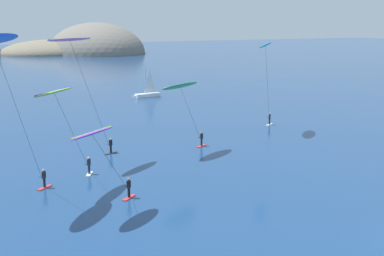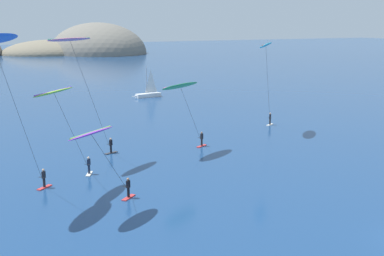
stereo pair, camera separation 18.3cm
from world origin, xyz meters
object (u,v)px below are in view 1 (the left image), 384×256
kitesurfer_green (182,90)px  kitesurfer_pink (74,51)px  kitesurfer_cyan (266,52)px  kitesurfer_lime (58,100)px  kitesurfer_purple (96,139)px  sailboat_near (146,94)px

kitesurfer_green → kitesurfer_pink: 11.78m
kitesurfer_cyan → kitesurfer_lime: bearing=-159.1°
kitesurfer_purple → kitesurfer_lime: 6.90m
kitesurfer_cyan → sailboat_near: bearing=94.7°
kitesurfer_lime → kitesurfer_pink: (3.13, 6.89, 3.48)m
kitesurfer_green → kitesurfer_lime: kitesurfer_lime is taller
sailboat_near → kitesurfer_pink: 44.97m
sailboat_near → kitesurfer_pink: kitesurfer_pink is taller
sailboat_near → kitesurfer_purple: 56.72m
kitesurfer_purple → kitesurfer_pink: 14.59m
kitesurfer_cyan → kitesurfer_green: bearing=-162.0°
kitesurfer_green → kitesurfer_lime: bearing=-156.4°
kitesurfer_green → kitesurfer_pink: kitesurfer_pink is taller
kitesurfer_cyan → kitesurfer_pink: kitesurfer_pink is taller
sailboat_near → kitesurfer_pink: bearing=-120.0°
sailboat_near → kitesurfer_cyan: kitesurfer_cyan is taller
kitesurfer_purple → kitesurfer_pink: kitesurfer_pink is taller
kitesurfer_lime → kitesurfer_pink: kitesurfer_pink is taller
sailboat_near → kitesurfer_cyan: (2.79, -34.14, 9.55)m
sailboat_near → kitesurfer_green: 40.60m
sailboat_near → kitesurfer_green: (-10.94, -38.59, 6.25)m
kitesurfer_lime → kitesurfer_cyan: 29.83m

